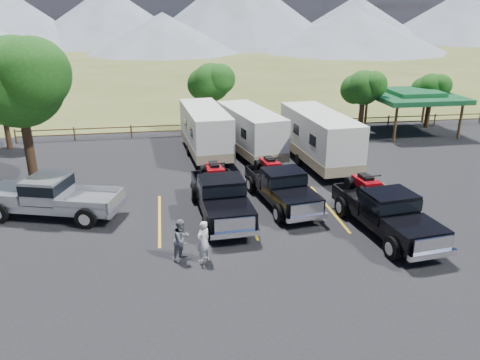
{
  "coord_description": "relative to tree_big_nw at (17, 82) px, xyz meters",
  "views": [
    {
      "loc": [
        -5.48,
        -15.56,
        9.08
      ],
      "look_at": [
        -2.25,
        4.3,
        1.6
      ],
      "focal_mm": 35.0,
      "sensor_mm": 36.0,
      "label": 1
    }
  ],
  "objects": [
    {
      "name": "ground",
      "position": [
        12.55,
        -9.03,
        -5.6
      ],
      "size": [
        320.0,
        320.0,
        0.0
      ],
      "primitive_type": "plane",
      "color": "#4B5524",
      "rests_on": "ground"
    },
    {
      "name": "asphalt_lot",
      "position": [
        12.55,
        -6.03,
        -5.58
      ],
      "size": [
        44.0,
        34.0,
        0.04
      ],
      "primitive_type": "cube",
      "color": "black",
      "rests_on": "ground"
    },
    {
      "name": "stall_lines",
      "position": [
        12.55,
        -5.03,
        -5.55
      ],
      "size": [
        12.12,
        5.5,
        0.01
      ],
      "color": "gold",
      "rests_on": "asphalt_lot"
    },
    {
      "name": "tree_big_nw",
      "position": [
        0.0,
        0.0,
        0.0
      ],
      "size": [
        5.54,
        5.18,
        7.84
      ],
      "color": "black",
      "rests_on": "ground"
    },
    {
      "name": "tree_ne_a",
      "position": [
        21.52,
        7.99,
        -2.11
      ],
      "size": [
        3.11,
        2.92,
        4.76
      ],
      "color": "black",
      "rests_on": "ground"
    },
    {
      "name": "tree_ne_b",
      "position": [
        27.52,
        8.99,
        -2.47
      ],
      "size": [
        2.77,
        2.59,
        4.27
      ],
      "color": "black",
      "rests_on": "ground"
    },
    {
      "name": "tree_north",
      "position": [
        10.52,
        9.99,
        -1.76
      ],
      "size": [
        3.46,
        3.24,
        5.25
      ],
      "color": "black",
      "rests_on": "ground"
    },
    {
      "name": "tree_nw_small",
      "position": [
        -3.48,
        7.99,
        -2.81
      ],
      "size": [
        2.59,
        2.43,
        3.85
      ],
      "color": "black",
      "rests_on": "ground"
    },
    {
      "name": "rail_fence",
      "position": [
        14.55,
        9.47,
        -4.99
      ],
      "size": [
        36.12,
        0.12,
        1.0
      ],
      "color": "#513A23",
      "rests_on": "ground"
    },
    {
      "name": "pavilion",
      "position": [
        25.55,
        7.97,
        -2.81
      ],
      "size": [
        6.2,
        6.2,
        3.22
      ],
      "color": "#513A23",
      "rests_on": "ground"
    },
    {
      "name": "mountain_range",
      "position": [
        4.92,
        96.95,
        2.28
      ],
      "size": [
        209.0,
        71.0,
        20.0
      ],
      "color": "slate",
      "rests_on": "ground"
    },
    {
      "name": "rig_left",
      "position": [
        9.35,
        -5.0,
        -4.54
      ],
      "size": [
        2.52,
        6.44,
        2.11
      ],
      "rotation": [
        0.0,
        0.0,
        0.06
      ],
      "color": "black",
      "rests_on": "asphalt_lot"
    },
    {
      "name": "rig_center",
      "position": [
        12.4,
        -4.12,
        -4.6
      ],
      "size": [
        2.75,
        6.16,
        1.99
      ],
      "rotation": [
        0.0,
        0.0,
        0.14
      ],
      "color": "black",
      "rests_on": "asphalt_lot"
    },
    {
      "name": "rig_right",
      "position": [
        15.98,
        -7.8,
        -4.54
      ],
      "size": [
        2.8,
        6.5,
        2.1
      ],
      "rotation": [
        0.0,
        0.0,
        0.12
      ],
      "color": "black",
      "rests_on": "asphalt_lot"
    },
    {
      "name": "trailer_left",
      "position": [
        9.52,
        4.35,
        -3.96
      ],
      "size": [
        2.88,
        8.84,
        3.06
      ],
      "rotation": [
        0.0,
        0.0,
        0.09
      ],
      "color": "silver",
      "rests_on": "asphalt_lot"
    },
    {
      "name": "trailer_center",
      "position": [
        12.33,
        3.77,
        -4.0
      ],
      "size": [
        3.54,
        8.62,
        2.98
      ],
      "rotation": [
        0.0,
        0.0,
        0.2
      ],
      "color": "silver",
      "rests_on": "asphalt_lot"
    },
    {
      "name": "trailer_right",
      "position": [
        16.01,
        1.2,
        -3.88
      ],
      "size": [
        3.0,
        9.24,
        3.2
      ],
      "rotation": [
        0.0,
        0.0,
        0.08
      ],
      "color": "silver",
      "rests_on": "asphalt_lot"
    },
    {
      "name": "pickup_silver",
      "position": [
        1.8,
        -3.92,
        -4.56
      ],
      "size": [
        6.67,
        3.81,
        1.91
      ],
      "rotation": [
        0.0,
        0.0,
        -1.87
      ],
      "color": "#A3A7AC",
      "rests_on": "asphalt_lot"
    },
    {
      "name": "person_a",
      "position": [
        8.2,
        -9.05,
        -4.73
      ],
      "size": [
        0.72,
        0.67,
        1.66
      ],
      "primitive_type": "imported",
      "rotation": [
        0.0,
        0.0,
        3.75
      ],
      "color": "silver",
      "rests_on": "asphalt_lot"
    },
    {
      "name": "person_b",
      "position": [
        7.42,
        -8.77,
        -4.74
      ],
      "size": [
        0.99,
        1.01,
        1.64
      ],
      "primitive_type": "imported",
      "rotation": [
        0.0,
        0.0,
        0.88
      ],
      "color": "slate",
      "rests_on": "asphalt_lot"
    }
  ]
}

